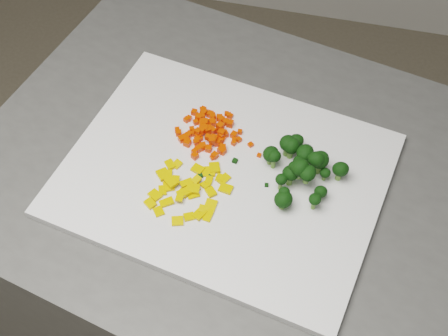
% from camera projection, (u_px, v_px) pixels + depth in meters
% --- Properties ---
extents(counter_block, '(1.00, 0.80, 0.90)m').
position_uv_depth(counter_block, '(252.00, 301.00, 1.30)').
color(counter_block, '#4A4A47').
rests_on(counter_block, ground).
extents(cutting_board, '(0.52, 0.44, 0.01)m').
position_uv_depth(cutting_board, '(224.00, 174.00, 0.93)').
color(cutting_board, silver).
rests_on(cutting_board, counter_block).
extents(carrot_pile, '(0.10, 0.10, 0.03)m').
position_uv_depth(carrot_pile, '(208.00, 128.00, 0.96)').
color(carrot_pile, '#F02A02').
rests_on(carrot_pile, cutting_board).
extents(pepper_pile, '(0.12, 0.12, 0.02)m').
position_uv_depth(pepper_pile, '(187.00, 187.00, 0.90)').
color(pepper_pile, '#DCA10B').
rests_on(pepper_pile, cutting_board).
extents(broccoli_pile, '(0.12, 0.12, 0.06)m').
position_uv_depth(broccoli_pile, '(302.00, 166.00, 0.90)').
color(broccoli_pile, black).
rests_on(broccoli_pile, cutting_board).
extents(carrot_cube_0, '(0.01, 0.01, 0.01)m').
position_uv_depth(carrot_cube_0, '(186.00, 137.00, 0.96)').
color(carrot_cube_0, '#F02A02').
rests_on(carrot_cube_0, carrot_pile).
extents(carrot_cube_1, '(0.01, 0.01, 0.01)m').
position_uv_depth(carrot_cube_1, '(234.00, 139.00, 0.96)').
color(carrot_cube_1, '#F02A02').
rests_on(carrot_cube_1, carrot_pile).
extents(carrot_cube_2, '(0.01, 0.01, 0.01)m').
position_uv_depth(carrot_cube_2, '(239.00, 140.00, 0.96)').
color(carrot_cube_2, '#F02A02').
rests_on(carrot_cube_2, carrot_pile).
extents(carrot_cube_3, '(0.01, 0.01, 0.01)m').
position_uv_depth(carrot_cube_3, '(203.00, 110.00, 0.99)').
color(carrot_cube_3, '#F02A02').
rests_on(carrot_cube_3, carrot_pile).
extents(carrot_cube_4, '(0.01, 0.01, 0.01)m').
position_uv_depth(carrot_cube_4, '(234.00, 143.00, 0.95)').
color(carrot_cube_4, '#F02A02').
rests_on(carrot_cube_4, carrot_pile).
extents(carrot_cube_5, '(0.01, 0.01, 0.01)m').
position_uv_depth(carrot_cube_5, '(213.00, 130.00, 0.96)').
color(carrot_cube_5, '#F02A02').
rests_on(carrot_cube_5, carrot_pile).
extents(carrot_cube_6, '(0.01, 0.01, 0.01)m').
position_uv_depth(carrot_cube_6, '(210.00, 114.00, 0.99)').
color(carrot_cube_6, '#F02A02').
rests_on(carrot_cube_6, carrot_pile).
extents(carrot_cube_7, '(0.01, 0.01, 0.01)m').
position_uv_depth(carrot_cube_7, '(211.00, 128.00, 0.96)').
color(carrot_cube_7, '#F02A02').
rests_on(carrot_cube_7, carrot_pile).
extents(carrot_cube_8, '(0.01, 0.01, 0.01)m').
position_uv_depth(carrot_cube_8, '(203.00, 110.00, 0.99)').
color(carrot_cube_8, '#F02A02').
rests_on(carrot_cube_8, carrot_pile).
extents(carrot_cube_9, '(0.01, 0.01, 0.01)m').
position_uv_depth(carrot_cube_9, '(195.00, 156.00, 0.94)').
color(carrot_cube_9, '#F02A02').
rests_on(carrot_cube_9, carrot_pile).
extents(carrot_cube_10, '(0.01, 0.01, 0.01)m').
position_uv_depth(carrot_cube_10, '(215.00, 138.00, 0.96)').
color(carrot_cube_10, '#F02A02').
rests_on(carrot_cube_10, carrot_pile).
extents(carrot_cube_11, '(0.01, 0.01, 0.01)m').
position_uv_depth(carrot_cube_11, '(202.00, 122.00, 0.98)').
color(carrot_cube_11, '#F02A02').
rests_on(carrot_cube_11, carrot_pile).
extents(carrot_cube_12, '(0.01, 0.01, 0.01)m').
position_uv_depth(carrot_cube_12, '(199.00, 117.00, 0.98)').
color(carrot_cube_12, '#F02A02').
rests_on(carrot_cube_12, carrot_pile).
extents(carrot_cube_13, '(0.01, 0.01, 0.01)m').
position_uv_depth(carrot_cube_13, '(231.00, 116.00, 0.99)').
color(carrot_cube_13, '#F02A02').
rests_on(carrot_cube_13, carrot_pile).
extents(carrot_cube_14, '(0.01, 0.01, 0.01)m').
position_uv_depth(carrot_cube_14, '(187.00, 143.00, 0.95)').
color(carrot_cube_14, '#F02A02').
rests_on(carrot_cube_14, carrot_pile).
extents(carrot_cube_15, '(0.01, 0.01, 0.01)m').
position_uv_depth(carrot_cube_15, '(220.00, 126.00, 0.96)').
color(carrot_cube_15, '#F02A02').
rests_on(carrot_cube_15, carrot_pile).
extents(carrot_cube_16, '(0.01, 0.01, 0.01)m').
position_uv_depth(carrot_cube_16, '(177.00, 130.00, 0.97)').
color(carrot_cube_16, '#F02A02').
rests_on(carrot_cube_16, carrot_pile).
extents(carrot_cube_17, '(0.01, 0.01, 0.01)m').
position_uv_depth(carrot_cube_17, '(189.00, 118.00, 0.98)').
color(carrot_cube_17, '#F02A02').
rests_on(carrot_cube_17, carrot_pile).
extents(carrot_cube_18, '(0.01, 0.01, 0.01)m').
position_uv_depth(carrot_cube_18, '(203.00, 126.00, 0.96)').
color(carrot_cube_18, '#F02A02').
rests_on(carrot_cube_18, carrot_pile).
extents(carrot_cube_19, '(0.01, 0.01, 0.01)m').
position_uv_depth(carrot_cube_19, '(179.00, 133.00, 0.97)').
color(carrot_cube_19, '#F02A02').
rests_on(carrot_cube_19, carrot_pile).
extents(carrot_cube_20, '(0.01, 0.01, 0.01)m').
position_uv_depth(carrot_cube_20, '(187.00, 120.00, 0.98)').
color(carrot_cube_20, '#F02A02').
rests_on(carrot_cube_20, carrot_pile).
extents(carrot_cube_21, '(0.01, 0.01, 0.01)m').
position_uv_depth(carrot_cube_21, '(222.00, 133.00, 0.96)').
color(carrot_cube_21, '#F02A02').
rests_on(carrot_cube_21, carrot_pile).
extents(carrot_cube_22, '(0.01, 0.01, 0.01)m').
position_uv_depth(carrot_cube_22, '(215.00, 155.00, 0.94)').
color(carrot_cube_22, '#F02A02').
rests_on(carrot_cube_22, carrot_pile).
extents(carrot_cube_23, '(0.01, 0.01, 0.01)m').
position_uv_depth(carrot_cube_23, '(223.00, 138.00, 0.96)').
color(carrot_cube_23, '#F02A02').
rests_on(carrot_cube_23, carrot_pile).
extents(carrot_cube_24, '(0.01, 0.01, 0.01)m').
position_uv_depth(carrot_cube_24, '(203.00, 146.00, 0.95)').
color(carrot_cube_24, '#F02A02').
rests_on(carrot_cube_24, carrot_pile).
extents(carrot_cube_25, '(0.01, 0.01, 0.01)m').
position_uv_depth(carrot_cube_25, '(195.00, 152.00, 0.94)').
color(carrot_cube_25, '#F02A02').
rests_on(carrot_cube_25, carrot_pile).
extents(carrot_cube_26, '(0.01, 0.01, 0.01)m').
position_uv_depth(carrot_cube_26, '(214.00, 138.00, 0.95)').
color(carrot_cube_26, '#F02A02').
rests_on(carrot_cube_26, carrot_pile).
extents(carrot_cube_27, '(0.01, 0.01, 0.01)m').
position_uv_depth(carrot_cube_27, '(229.00, 115.00, 0.99)').
color(carrot_cube_27, '#F02A02').
rests_on(carrot_cube_27, carrot_pile).
extents(carrot_cube_28, '(0.01, 0.01, 0.01)m').
position_uv_depth(carrot_cube_28, '(195.00, 132.00, 0.97)').
color(carrot_cube_28, '#F02A02').
rests_on(carrot_cube_28, carrot_pile).
extents(carrot_cube_29, '(0.01, 0.01, 0.01)m').
position_uv_depth(carrot_cube_29, '(213.00, 116.00, 0.98)').
color(carrot_cube_29, '#F02A02').
rests_on(carrot_cube_29, carrot_pile).
extents(carrot_cube_30, '(0.01, 0.01, 0.01)m').
position_uv_depth(carrot_cube_30, '(220.00, 140.00, 0.96)').
color(carrot_cube_30, '#F02A02').
rests_on(carrot_cube_30, carrot_pile).
extents(carrot_cube_31, '(0.01, 0.01, 0.01)m').
position_uv_depth(carrot_cube_31, '(189.00, 134.00, 0.96)').
color(carrot_cube_31, '#F02A02').
rests_on(carrot_cube_31, carrot_pile).
extents(carrot_cube_32, '(0.01, 0.01, 0.01)m').
position_uv_depth(carrot_cube_32, '(201.00, 138.00, 0.96)').
color(carrot_cube_32, '#F02A02').
rests_on(carrot_cube_32, carrot_pile).
extents(carrot_cube_33, '(0.01, 0.01, 0.01)m').
position_uv_depth(carrot_cube_33, '(201.00, 117.00, 0.99)').
color(carrot_cube_33, '#F02A02').
rests_on(carrot_cube_33, carrot_pile).
extents(carrot_cube_34, '(0.01, 0.01, 0.01)m').
position_uv_depth(carrot_cube_34, '(208.00, 137.00, 0.95)').
color(carrot_cube_34, '#F02A02').
rests_on(carrot_cube_34, carrot_pile).
extents(carrot_cube_35, '(0.01, 0.01, 0.01)m').
position_uv_depth(carrot_cube_35, '(227.00, 114.00, 0.99)').
color(carrot_cube_35, '#F02A02').
rests_on(carrot_cube_35, carrot_pile).
extents(carrot_cube_36, '(0.01, 0.01, 0.01)m').
position_uv_depth(carrot_cube_36, '(217.00, 142.00, 0.95)').
color(carrot_cube_36, '#F02A02').
rests_on(carrot_cube_36, carrot_pile).
extents(carrot_cube_37, '(0.01, 0.01, 0.01)m').
position_uv_depth(carrot_cube_37, '(208.00, 149.00, 0.95)').
color(carrot_cube_37, '#F02A02').
rests_on(carrot_cube_37, carrot_pile).
extents(carrot_cube_38, '(0.01, 0.01, 0.01)m').
position_uv_depth(carrot_cube_38, '(225.00, 122.00, 0.98)').
color(carrot_cube_38, '#F02A02').
rests_on(carrot_cube_38, carrot_pile).
extents(carrot_cube_39, '(0.01, 0.01, 0.01)m').
position_uv_depth(carrot_cube_39, '(209.00, 149.00, 0.95)').
color(carrot_cube_39, '#F02A02').
rests_on(carrot_cube_39, carrot_pile).
extents(carrot_cube_40, '(0.01, 0.01, 0.01)m').
position_uv_depth(carrot_cube_40, '(196.00, 122.00, 0.98)').
color(carrot_cube_40, '#F02A02').
rests_on(carrot_cube_40, carrot_pile).
extents(carrot_cube_41, '(0.01, 0.01, 0.01)m').
position_uv_depth(carrot_cube_41, '(213.00, 123.00, 0.98)').
color(carrot_cube_41, '#F02A02').
rests_on(carrot_cube_41, carrot_pile).
extents(carrot_cube_42, '(0.01, 0.01, 0.01)m').
position_uv_depth(carrot_cube_42, '(221.00, 119.00, 0.98)').
color(carrot_cube_42, '#F02A02').
rests_on(carrot_cube_42, carrot_pile).
extents(carrot_cube_43, '(0.01, 0.01, 0.01)m').
position_uv_depth(carrot_cube_43, '(202.00, 147.00, 0.95)').
color(carrot_cube_43, '#F02A02').
rests_on(carrot_cube_43, carrot_pile).
extents(carrot_cube_44, '(0.01, 0.01, 0.01)m').
position_uv_depth(carrot_cube_44, '(205.00, 123.00, 0.97)').
color(carrot_cube_44, '#F02A02').
rests_on(carrot_cube_44, carrot_pile).
extents(carrot_cube_45, '(0.01, 0.01, 0.01)m').
position_uv_depth(carrot_cube_45, '(204.00, 112.00, 0.99)').
color(carrot_cube_45, '#F02A02').
rests_on(carrot_cube_45, carrot_pile).
extents(carrot_cube_46, '(0.01, 0.01, 0.01)m').
position_uv_depth(carrot_cube_46, '(212.00, 122.00, 0.98)').
color(carrot_cube_46, '#F02A02').
rests_on(carrot_cube_46, carrot_pile).
extents(carrot_cube_47, '(0.01, 0.01, 0.01)m').
position_uv_depth(carrot_cube_47, '(194.00, 112.00, 0.99)').
color(carrot_cube_47, '#F02A02').
rests_on(carrot_cube_47, carrot_pile).
extents(carrot_cube_48, '(0.01, 0.01, 0.01)m').
position_uv_depth(carrot_cube_48, '(192.00, 134.00, 0.97)').
color(carrot_cube_48, '#F02A02').
rests_on(carrot_cube_48, carrot_pile).
extents(carrot_cube_49, '(0.01, 0.01, 0.01)m').
position_uv_depth(carrot_cube_49, '(223.00, 148.00, 0.95)').
color(carrot_cube_49, '#F02A02').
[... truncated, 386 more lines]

